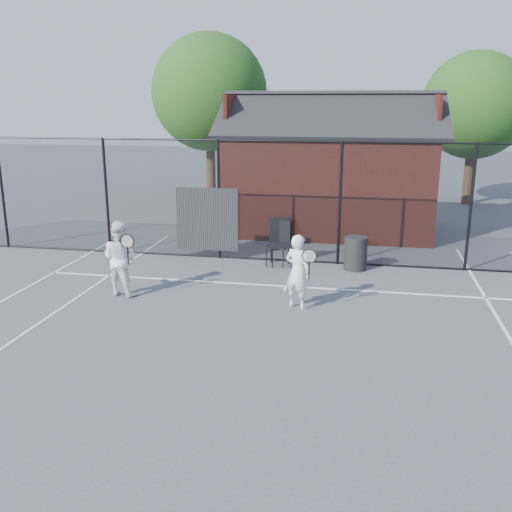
% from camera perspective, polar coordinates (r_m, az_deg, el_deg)
% --- Properties ---
extents(ground, '(80.00, 80.00, 0.00)m').
position_cam_1_polar(ground, '(9.64, 0.60, -8.59)').
color(ground, '#464B50').
rests_on(ground, ground).
extents(court_lines, '(11.02, 18.00, 0.01)m').
position_cam_1_polar(court_lines, '(8.47, -1.01, -12.11)').
color(court_lines, silver).
rests_on(court_lines, ground).
extents(fence, '(22.04, 3.00, 3.00)m').
position_cam_1_polar(fence, '(14.02, 3.01, 5.18)').
color(fence, black).
rests_on(fence, ground).
extents(clubhouse, '(6.50, 4.36, 4.19)m').
position_cam_1_polar(clubhouse, '(17.86, 7.38, 7.78)').
color(clubhouse, maroon).
rests_on(clubhouse, ground).
extents(tree_left, '(4.48, 4.48, 6.44)m').
position_cam_1_polar(tree_left, '(22.99, -4.67, 15.96)').
color(tree_left, '#331B14').
rests_on(tree_left, ground).
extents(tree_right, '(3.97, 3.97, 5.70)m').
position_cam_1_polar(tree_right, '(23.51, 21.07, 13.84)').
color(tree_right, '#331B14').
rests_on(tree_right, ground).
extents(player_front, '(0.70, 0.58, 1.46)m').
position_cam_1_polar(player_front, '(10.96, 4.20, -1.55)').
color(player_front, white).
rests_on(player_front, ground).
extents(player_back, '(0.90, 0.73, 1.56)m').
position_cam_1_polar(player_back, '(12.01, -13.43, -0.20)').
color(player_back, white).
rests_on(player_back, ground).
extents(chair_left, '(0.66, 0.68, 1.13)m').
position_cam_1_polar(chair_left, '(13.82, 2.52, 1.31)').
color(chair_left, black).
rests_on(chair_left, ground).
extents(chair_right, '(0.59, 0.61, 1.06)m').
position_cam_1_polar(chair_right, '(13.84, 2.17, 1.17)').
color(chair_right, black).
rests_on(chair_right, ground).
extents(waste_bin, '(0.61, 0.61, 0.80)m').
position_cam_1_polar(waste_bin, '(13.73, 9.92, 0.27)').
color(waste_bin, black).
rests_on(waste_bin, ground).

